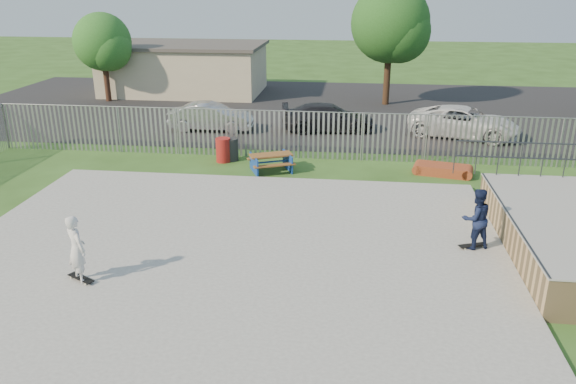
# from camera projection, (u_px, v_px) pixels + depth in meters

# --- Properties ---
(ground) EXTENTS (120.00, 120.00, 0.00)m
(ground) POSITION_uv_depth(u_px,v_px,m) (229.00, 253.00, 15.40)
(ground) COLOR #2F521C
(ground) RESTS_ON ground
(concrete_slab) EXTENTS (15.00, 12.00, 0.15)m
(concrete_slab) POSITION_uv_depth(u_px,v_px,m) (229.00, 250.00, 15.37)
(concrete_slab) COLOR gray
(concrete_slab) RESTS_ON ground
(fence) EXTENTS (26.04, 16.02, 2.00)m
(fence) POSITION_uv_depth(u_px,v_px,m) (286.00, 168.00, 19.20)
(fence) COLOR gray
(fence) RESTS_ON ground
(picnic_table) EXTENTS (2.03, 1.88, 0.69)m
(picnic_table) POSITION_uv_depth(u_px,v_px,m) (271.00, 162.00, 21.91)
(picnic_table) COLOR brown
(picnic_table) RESTS_ON ground
(funbox) EXTENTS (2.02, 1.32, 0.37)m
(funbox) POSITION_uv_depth(u_px,v_px,m) (443.00, 170.00, 21.59)
(funbox) COLOR brown
(funbox) RESTS_ON ground
(trash_bin_red) EXTENTS (0.60, 0.60, 0.99)m
(trash_bin_red) POSITION_uv_depth(u_px,v_px,m) (223.00, 150.00, 23.02)
(trash_bin_red) COLOR maroon
(trash_bin_red) RESTS_ON ground
(trash_bin_grey) EXTENTS (0.56, 0.56, 0.94)m
(trash_bin_grey) POSITION_uv_depth(u_px,v_px,m) (231.00, 150.00, 23.19)
(trash_bin_grey) COLOR #242527
(trash_bin_grey) RESTS_ON ground
(parking_lot) EXTENTS (40.00, 18.00, 0.02)m
(parking_lot) POSITION_uv_depth(u_px,v_px,m) (299.00, 108.00, 33.05)
(parking_lot) COLOR black
(parking_lot) RESTS_ON ground
(car_silver) EXTENTS (4.15, 1.52, 1.36)m
(car_silver) POSITION_uv_depth(u_px,v_px,m) (211.00, 117.00, 27.77)
(car_silver) COLOR #AFAFB4
(car_silver) RESTS_ON parking_lot
(car_dark) EXTENTS (4.82, 2.49, 1.34)m
(car_dark) POSITION_uv_depth(u_px,v_px,m) (328.00, 118.00, 27.68)
(car_dark) COLOR black
(car_dark) RESTS_ON parking_lot
(car_white) EXTENTS (5.62, 3.78, 1.43)m
(car_white) POSITION_uv_depth(u_px,v_px,m) (464.00, 122.00, 26.56)
(car_white) COLOR white
(car_white) RESTS_ON parking_lot
(building) EXTENTS (10.40, 6.40, 3.20)m
(building) POSITION_uv_depth(u_px,v_px,m) (185.00, 68.00, 37.09)
(building) COLOR beige
(building) RESTS_ON ground
(tree_left) EXTENTS (3.45, 3.45, 5.32)m
(tree_left) POSITION_uv_depth(u_px,v_px,m) (102.00, 42.00, 33.64)
(tree_left) COLOR #43271A
(tree_left) RESTS_ON ground
(tree_mid) EXTENTS (4.54, 4.54, 7.00)m
(tree_mid) POSITION_uv_depth(u_px,v_px,m) (390.00, 23.00, 32.32)
(tree_mid) COLOR #3D2718
(tree_mid) RESTS_ON ground
(skateboard_a) EXTENTS (0.82, 0.47, 0.08)m
(skateboard_a) POSITION_uv_depth(u_px,v_px,m) (473.00, 246.00, 15.37)
(skateboard_a) COLOR black
(skateboard_a) RESTS_ON concrete_slab
(skateboard_b) EXTENTS (0.80, 0.55, 0.08)m
(skateboard_b) POSITION_uv_depth(u_px,v_px,m) (81.00, 279.00, 13.67)
(skateboard_b) COLOR black
(skateboard_b) RESTS_ON concrete_slab
(skater_navy) EXTENTS (1.00, 0.90, 1.70)m
(skater_navy) POSITION_uv_depth(u_px,v_px,m) (476.00, 219.00, 15.08)
(skater_navy) COLOR #131C3E
(skater_navy) RESTS_ON concrete_slab
(skater_white) EXTENTS (0.74, 0.70, 1.70)m
(skater_white) POSITION_uv_depth(u_px,v_px,m) (77.00, 249.00, 13.39)
(skater_white) COLOR silver
(skater_white) RESTS_ON concrete_slab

